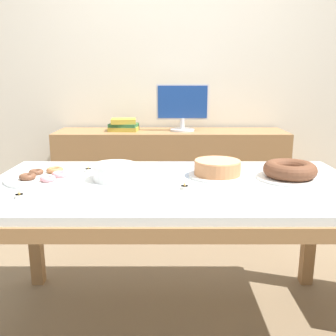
# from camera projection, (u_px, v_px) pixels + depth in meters

# --- Properties ---
(ground_plane) EXTENTS (12.00, 12.00, 0.00)m
(ground_plane) POSITION_uv_depth(u_px,v_px,m) (174.00, 324.00, 1.96)
(ground_plane) COLOR #7A664C
(wall_back) EXTENTS (8.00, 0.10, 2.60)m
(wall_back) POSITION_uv_depth(u_px,v_px,m) (172.00, 73.00, 3.27)
(wall_back) COLOR silver
(wall_back) RESTS_ON ground
(dining_table) EXTENTS (1.81, 0.95, 0.77)m
(dining_table) POSITION_uv_depth(u_px,v_px,m) (174.00, 200.00, 1.80)
(dining_table) COLOR silver
(dining_table) RESTS_ON ground
(sideboard) EXTENTS (1.89, 0.44, 0.83)m
(sideboard) POSITION_uv_depth(u_px,v_px,m) (172.00, 179.00, 3.19)
(sideboard) COLOR olive
(sideboard) RESTS_ON ground
(computer_monitor) EXTENTS (0.42, 0.20, 0.38)m
(computer_monitor) POSITION_uv_depth(u_px,v_px,m) (183.00, 108.00, 3.05)
(computer_monitor) COLOR silver
(computer_monitor) RESTS_ON sideboard
(book_stack) EXTENTS (0.25, 0.19, 0.10)m
(book_stack) POSITION_uv_depth(u_px,v_px,m) (125.00, 125.00, 3.08)
(book_stack) COLOR #B29933
(book_stack) RESTS_ON sideboard
(cake_chocolate_round) EXTENTS (0.29, 0.29, 0.08)m
(cake_chocolate_round) POSITION_uv_depth(u_px,v_px,m) (218.00, 169.00, 1.87)
(cake_chocolate_round) COLOR white
(cake_chocolate_round) RESTS_ON dining_table
(cake_golden_bundt) EXTENTS (0.31, 0.31, 0.09)m
(cake_golden_bundt) POSITION_uv_depth(u_px,v_px,m) (291.00, 171.00, 1.83)
(cake_golden_bundt) COLOR white
(cake_golden_bundt) RESTS_ON dining_table
(pastry_platter) EXTENTS (0.38, 0.38, 0.04)m
(pastry_platter) POSITION_uv_depth(u_px,v_px,m) (46.00, 177.00, 1.84)
(pastry_platter) COLOR white
(pastry_platter) RESTS_ON dining_table
(plate_stack) EXTENTS (0.21, 0.21, 0.08)m
(plate_stack) POSITION_uv_depth(u_px,v_px,m) (116.00, 172.00, 1.82)
(plate_stack) COLOR white
(plate_stack) RESTS_ON dining_table
(tealight_right_edge) EXTENTS (0.04, 0.04, 0.04)m
(tealight_right_edge) POSITION_uv_depth(u_px,v_px,m) (89.00, 170.00, 1.99)
(tealight_right_edge) COLOR silver
(tealight_right_edge) RESTS_ON dining_table
(tealight_centre) EXTENTS (0.04, 0.04, 0.04)m
(tealight_centre) POSITION_uv_depth(u_px,v_px,m) (185.00, 187.00, 1.67)
(tealight_centre) COLOR silver
(tealight_centre) RESTS_ON dining_table
(tealight_left_edge) EXTENTS (0.04, 0.04, 0.04)m
(tealight_left_edge) POSITION_uv_depth(u_px,v_px,m) (20.00, 196.00, 1.55)
(tealight_left_edge) COLOR silver
(tealight_left_edge) RESTS_ON dining_table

